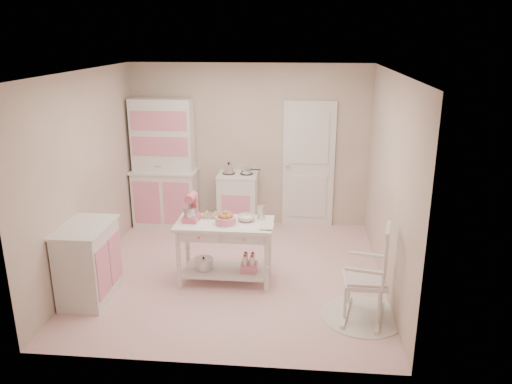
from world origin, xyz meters
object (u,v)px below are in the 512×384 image
bread_basket (226,220)px  work_table (225,252)px  base_cabinet (88,262)px  rocking_chair (365,272)px  hutch (164,164)px  stand_mixer (191,208)px  stove (238,201)px

bread_basket → work_table: bearing=111.8°
base_cabinet → bread_basket: base_cabinet is taller
rocking_chair → bread_basket: size_ratio=4.40×
hutch → work_table: bearing=-55.8°
rocking_chair → stand_mixer: stand_mixer is taller
stove → work_table: (0.07, -1.82, -0.06)m
base_cabinet → stand_mixer: bearing=27.7°
base_cabinet → stand_mixer: (1.12, 0.59, 0.51)m
hutch → work_table: size_ratio=1.73×
hutch → stove: 1.33m
bread_basket → stand_mixer: bearing=171.0°
work_table → bread_basket: (0.02, -0.05, 0.45)m
stove → rocking_chair: size_ratio=0.84×
base_cabinet → stand_mixer: stand_mixer is taller
work_table → stand_mixer: (-0.42, 0.02, 0.57)m
base_cabinet → rocking_chair: size_ratio=0.84×
stand_mixer → stove: bearing=83.7°
stove → work_table: size_ratio=0.77×
base_cabinet → bread_basket: (1.56, 0.52, 0.39)m
stove → base_cabinet: size_ratio=1.00×
stove → rocking_chair: bearing=-55.6°
stand_mixer → bread_basket: stand_mixer is taller
base_cabinet → stand_mixer: 1.36m
base_cabinet → bread_basket: 1.69m
stove → base_cabinet: bearing=-121.6°
rocking_chair → base_cabinet: bearing=-170.4°
stand_mixer → hutch: bearing=119.4°
hutch → stove: (1.20, -0.05, -0.58)m
bread_basket → rocking_chair: bearing=-21.6°
rocking_chair → hutch: bearing=150.6°
stand_mixer → bread_basket: (0.44, -0.07, -0.12)m
stove → stand_mixer: 1.90m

